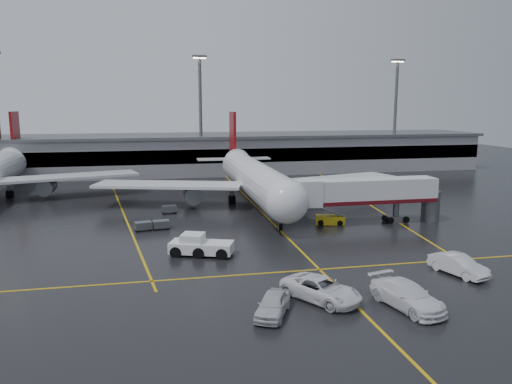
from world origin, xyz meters
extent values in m
plane|color=black|center=(0.00, 0.00, 0.00)|extent=(220.00, 220.00, 0.00)
cube|color=gold|center=(0.00, 0.00, 0.01)|extent=(0.25, 90.00, 0.02)
cube|color=gold|center=(0.00, -22.00, 0.01)|extent=(60.00, 0.25, 0.02)
cube|color=gold|center=(-20.00, 10.00, 0.01)|extent=(9.99, 69.35, 0.02)
cube|color=gold|center=(18.00, 10.00, 0.01)|extent=(7.57, 69.64, 0.02)
cube|color=gray|center=(0.00, 48.00, 4.00)|extent=(120.00, 18.00, 8.00)
cube|color=black|center=(0.00, 39.20, 4.50)|extent=(120.00, 0.40, 3.00)
cube|color=#595B60|center=(0.00, 48.00, 8.30)|extent=(122.00, 19.00, 0.60)
cylinder|color=#595B60|center=(-5.00, 42.00, 12.50)|extent=(0.70, 0.70, 25.00)
cube|color=#595B60|center=(-5.00, 42.00, 25.20)|extent=(3.00, 1.20, 0.50)
cube|color=#FFE5B2|center=(-5.00, 42.00, 24.90)|extent=(2.60, 0.90, 0.20)
cylinder|color=#595B60|center=(40.00, 42.00, 12.50)|extent=(0.70, 0.70, 25.00)
cube|color=#595B60|center=(40.00, 42.00, 25.20)|extent=(3.00, 1.20, 0.50)
cube|color=#FFE5B2|center=(40.00, 42.00, 24.90)|extent=(2.60, 0.90, 0.20)
cylinder|color=silver|center=(0.00, 8.00, 4.20)|extent=(5.20, 36.00, 5.20)
sphere|color=silver|center=(0.00, -10.00, 4.20)|extent=(5.20, 5.20, 5.20)
cone|color=silver|center=(0.00, 29.00, 4.80)|extent=(4.94, 8.00, 4.94)
cube|color=maroon|center=(0.00, 30.00, 9.70)|extent=(0.50, 5.50, 8.50)
cube|color=silver|center=(0.00, 29.00, 5.00)|extent=(14.00, 3.00, 0.25)
cube|color=silver|center=(-13.00, 10.00, 3.40)|extent=(22.80, 11.83, 0.40)
cube|color=silver|center=(13.00, 10.00, 3.40)|extent=(22.80, 11.83, 0.40)
cylinder|color=#595B60|center=(-9.50, 9.00, 2.00)|extent=(2.60, 4.50, 2.60)
cylinder|color=#595B60|center=(9.50, 9.00, 2.00)|extent=(2.60, 4.50, 2.60)
cylinder|color=#595B60|center=(0.00, -7.00, 1.00)|extent=(0.56, 0.56, 2.00)
cylinder|color=#595B60|center=(-3.20, 11.00, 1.00)|extent=(0.56, 0.56, 2.00)
cylinder|color=#595B60|center=(3.20, 11.00, 1.00)|extent=(0.56, 0.56, 2.00)
cylinder|color=black|center=(0.00, -7.00, 0.45)|extent=(0.40, 1.10, 1.10)
cylinder|color=black|center=(-3.20, 11.00, 0.55)|extent=(1.00, 1.40, 1.40)
cylinder|color=black|center=(3.20, 11.00, 0.55)|extent=(1.00, 1.40, 1.40)
cone|color=silver|center=(-42.00, 41.00, 4.80)|extent=(4.94, 8.00, 4.94)
cube|color=maroon|center=(-42.00, 42.00, 9.70)|extent=(0.50, 5.50, 8.50)
cube|color=silver|center=(-42.00, 41.00, 5.00)|extent=(14.00, 3.00, 0.25)
cube|color=silver|center=(-29.00, 22.00, 3.40)|extent=(22.80, 11.83, 0.40)
cylinder|color=#595B60|center=(-32.50, 21.00, 2.00)|extent=(2.60, 4.50, 2.60)
cylinder|color=#595B60|center=(-38.80, 23.00, 1.00)|extent=(0.56, 0.56, 2.00)
cylinder|color=black|center=(-38.80, 23.00, 0.55)|extent=(1.00, 1.40, 1.40)
cube|color=silver|center=(12.00, -6.00, 4.40)|extent=(18.00, 3.20, 3.00)
cube|color=#4F0B11|center=(12.00, -6.00, 3.10)|extent=(18.00, 3.30, 0.50)
cube|color=silver|center=(3.80, -6.00, 4.40)|extent=(3.00, 3.40, 3.30)
cylinder|color=#595B60|center=(16.00, -6.00, 1.50)|extent=(0.80, 0.80, 3.00)
cube|color=#595B60|center=(16.00, -6.00, 0.45)|extent=(2.60, 1.60, 0.90)
cylinder|color=#595B60|center=(21.00, -6.00, 2.00)|extent=(2.40, 2.40, 4.00)
cylinder|color=black|center=(14.90, -6.00, 0.45)|extent=(0.90, 1.80, 0.90)
cylinder|color=black|center=(17.10, -6.00, 0.45)|extent=(0.90, 1.80, 0.90)
cube|color=white|center=(-10.46, -15.16, 0.83)|extent=(6.93, 4.61, 1.10)
cube|color=white|center=(-11.33, -14.84, 1.75)|extent=(2.83, 2.83, 0.92)
cube|color=black|center=(-11.33, -14.84, 1.75)|extent=(2.54, 2.54, 0.83)
cylinder|color=black|center=(-12.71, -14.34, 0.51)|extent=(2.06, 3.00, 1.20)
cylinder|color=black|center=(-10.46, -15.16, 0.51)|extent=(2.06, 3.00, 1.20)
cylinder|color=black|center=(-8.21, -15.97, 0.51)|extent=(2.06, 3.00, 1.20)
cube|color=yellow|center=(7.21, -5.17, 0.57)|extent=(4.01, 2.59, 1.14)
cube|color=#595B60|center=(7.21, -5.17, 1.65)|extent=(3.70, 1.96, 1.30)
cylinder|color=black|center=(6.03, -4.80, 0.31)|extent=(1.21, 1.89, 0.72)
cylinder|color=black|center=(8.39, -5.54, 0.31)|extent=(1.21, 1.89, 0.72)
imported|color=white|center=(-2.31, -29.07, 0.94)|extent=(6.32, 7.32, 1.87)
imported|color=white|center=(3.67, -31.73, 0.98)|extent=(4.27, 7.20, 1.96)
imported|color=silver|center=(11.93, -25.89, 0.92)|extent=(3.55, 5.93, 1.85)
imported|color=silver|center=(-6.72, -31.00, 0.84)|extent=(3.96, 5.30, 1.68)
cube|color=#595B60|center=(-14.39, -3.47, 0.65)|extent=(2.14, 1.53, 0.90)
cylinder|color=black|center=(-15.12, -4.06, 0.18)|extent=(0.40, 0.20, 0.40)
cylinder|color=black|center=(-13.53, -3.87, 0.18)|extent=(0.40, 0.20, 0.40)
cylinder|color=black|center=(-15.24, -3.07, 0.18)|extent=(0.40, 0.20, 0.40)
cylinder|color=black|center=(-13.65, -2.88, 0.18)|extent=(0.40, 0.20, 0.40)
cube|color=#595B60|center=(-16.57, -3.77, 0.65)|extent=(2.24, 1.72, 0.90)
cylinder|color=black|center=(-17.23, -4.44, 0.18)|extent=(0.40, 0.20, 0.40)
cylinder|color=black|center=(-15.68, -4.07, 0.18)|extent=(0.40, 0.20, 0.40)
cylinder|color=black|center=(-17.46, -3.47, 0.18)|extent=(0.40, 0.20, 0.40)
cylinder|color=black|center=(-15.90, -3.10, 0.18)|extent=(0.40, 0.20, 0.40)
cube|color=#595B60|center=(-13.10, 5.57, 0.65)|extent=(2.20, 1.64, 0.90)
cylinder|color=black|center=(-13.80, 4.94, 0.18)|extent=(0.40, 0.20, 0.40)
cylinder|color=black|center=(-12.22, 5.23, 0.18)|extent=(0.40, 0.20, 0.40)
cylinder|color=black|center=(-13.98, 5.92, 0.18)|extent=(0.40, 0.20, 0.40)
cylinder|color=black|center=(-12.41, 6.21, 0.18)|extent=(0.40, 0.20, 0.40)
camera|label=1|loc=(-14.83, -64.19, 15.37)|focal=34.49mm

